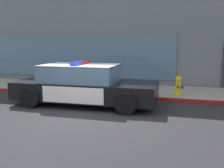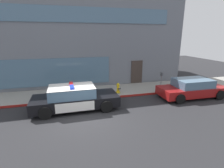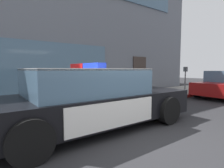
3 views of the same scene
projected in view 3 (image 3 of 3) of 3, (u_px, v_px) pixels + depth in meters
ground at (150, 140)px, 3.43m from camera, size 48.00×48.00×0.00m
sidewalk at (71, 104)px, 6.56m from camera, size 48.00×2.78×0.15m
curb_red_paint at (89, 111)px, 5.43m from camera, size 28.80×0.04×0.14m
storefront_building at (9, 24)px, 10.00m from camera, size 20.60×8.32×7.79m
police_cruiser at (92, 99)px, 4.14m from camera, size 4.88×2.13×1.49m
fire_hydrant at (137, 90)px, 7.39m from camera, size 0.34×0.39×0.73m
parking_meter at (185, 75)px, 9.23m from camera, size 0.12×0.18×1.34m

